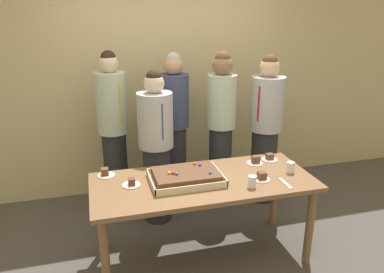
{
  "coord_description": "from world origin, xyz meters",
  "views": [
    {
      "loc": [
        -0.86,
        -2.76,
        2.16
      ],
      "look_at": [
        -0.06,
        0.15,
        1.12
      ],
      "focal_mm": 34.94,
      "sensor_mm": 36.0,
      "label": 1
    }
  ],
  "objects_px": {
    "plated_slice_near_right": "(270,158)",
    "plated_slice_near_left": "(131,183)",
    "cake_server_utensil": "(285,183)",
    "person_left_edge_reaching": "(156,147)",
    "party_table": "(203,190)",
    "plated_slice_center_front": "(262,177)",
    "person_green_shirt_behind": "(221,127)",
    "person_serving_front": "(113,130)",
    "drink_cup_middle": "(252,182)",
    "person_striped_tie_right": "(265,129)",
    "person_far_right_suit": "(174,126)",
    "plated_slice_far_left": "(106,173)",
    "drink_cup_nearest": "(290,167)",
    "sheet_cake": "(186,177)",
    "plated_slice_far_right": "(255,161)"
  },
  "relations": [
    {
      "from": "plated_slice_near_right",
      "to": "plated_slice_near_left",
      "type": "bearing_deg",
      "value": -171.77
    },
    {
      "from": "cake_server_utensil",
      "to": "person_left_edge_reaching",
      "type": "bearing_deg",
      "value": 132.19
    },
    {
      "from": "plated_slice_near_right",
      "to": "person_left_edge_reaching",
      "type": "relative_size",
      "value": 0.09
    },
    {
      "from": "party_table",
      "to": "plated_slice_near_right",
      "type": "bearing_deg",
      "value": 18.8
    },
    {
      "from": "plated_slice_center_front",
      "to": "person_green_shirt_behind",
      "type": "relative_size",
      "value": 0.09
    },
    {
      "from": "plated_slice_near_left",
      "to": "person_serving_front",
      "type": "bearing_deg",
      "value": 93.16
    },
    {
      "from": "drink_cup_middle",
      "to": "person_striped_tie_right",
      "type": "distance_m",
      "value": 1.27
    },
    {
      "from": "person_far_right_suit",
      "to": "person_left_edge_reaching",
      "type": "distance_m",
      "value": 0.48
    },
    {
      "from": "plated_slice_far_left",
      "to": "person_serving_front",
      "type": "relative_size",
      "value": 0.09
    },
    {
      "from": "person_striped_tie_right",
      "to": "plated_slice_near_left",
      "type": "bearing_deg",
      "value": -9.67
    },
    {
      "from": "plated_slice_near_left",
      "to": "plated_slice_far_left",
      "type": "relative_size",
      "value": 1.0
    },
    {
      "from": "plated_slice_center_front",
      "to": "drink_cup_nearest",
      "type": "height_order",
      "value": "drink_cup_nearest"
    },
    {
      "from": "drink_cup_nearest",
      "to": "drink_cup_middle",
      "type": "xyz_separation_m",
      "value": [
        -0.45,
        -0.17,
        0.0
      ]
    },
    {
      "from": "party_table",
      "to": "cake_server_utensil",
      "type": "relative_size",
      "value": 9.48
    },
    {
      "from": "plated_slice_far_left",
      "to": "person_green_shirt_behind",
      "type": "distance_m",
      "value": 1.43
    },
    {
      "from": "plated_slice_center_front",
      "to": "cake_server_utensil",
      "type": "xyz_separation_m",
      "value": [
        0.16,
        -0.12,
        -0.02
      ]
    },
    {
      "from": "person_green_shirt_behind",
      "to": "cake_server_utensil",
      "type": "bearing_deg",
      "value": 42.55
    },
    {
      "from": "person_far_right_suit",
      "to": "drink_cup_nearest",
      "type": "bearing_deg",
      "value": 41.34
    },
    {
      "from": "person_serving_front",
      "to": "person_green_shirt_behind",
      "type": "xyz_separation_m",
      "value": [
        1.15,
        -0.21,
        0.0
      ]
    },
    {
      "from": "drink_cup_middle",
      "to": "plated_slice_far_left",
      "type": "bearing_deg",
      "value": 154.71
    },
    {
      "from": "plated_slice_far_left",
      "to": "plated_slice_center_front",
      "type": "xyz_separation_m",
      "value": [
        1.28,
        -0.44,
        0.0
      ]
    },
    {
      "from": "party_table",
      "to": "plated_slice_near_right",
      "type": "height_order",
      "value": "plated_slice_near_right"
    },
    {
      "from": "drink_cup_middle",
      "to": "person_green_shirt_behind",
      "type": "xyz_separation_m",
      "value": [
        0.14,
        1.16,
        0.1
      ]
    },
    {
      "from": "party_table",
      "to": "person_serving_front",
      "type": "bearing_deg",
      "value": 120.28
    },
    {
      "from": "plated_slice_near_right",
      "to": "plated_slice_far_left",
      "type": "height_order",
      "value": "plated_slice_far_left"
    },
    {
      "from": "sheet_cake",
      "to": "person_left_edge_reaching",
      "type": "xyz_separation_m",
      "value": [
        -0.12,
        0.73,
        0.02
      ]
    },
    {
      "from": "person_far_right_suit",
      "to": "plated_slice_center_front",
      "type": "bearing_deg",
      "value": 28.51
    },
    {
      "from": "cake_server_utensil",
      "to": "person_green_shirt_behind",
      "type": "height_order",
      "value": "person_green_shirt_behind"
    },
    {
      "from": "plated_slice_far_left",
      "to": "person_serving_front",
      "type": "bearing_deg",
      "value": 80.66
    },
    {
      "from": "party_table",
      "to": "person_left_edge_reaching",
      "type": "bearing_deg",
      "value": 109.82
    },
    {
      "from": "plated_slice_near_left",
      "to": "cake_server_utensil",
      "type": "xyz_separation_m",
      "value": [
        1.24,
        -0.31,
        -0.02
      ]
    },
    {
      "from": "plated_slice_far_right",
      "to": "person_left_edge_reaching",
      "type": "distance_m",
      "value": 1.01
    },
    {
      "from": "person_striped_tie_right",
      "to": "party_table",
      "type": "bearing_deg",
      "value": 4.6
    },
    {
      "from": "plated_slice_near_right",
      "to": "drink_cup_nearest",
      "type": "distance_m",
      "value": 0.31
    },
    {
      "from": "party_table",
      "to": "person_left_edge_reaching",
      "type": "relative_size",
      "value": 1.18
    },
    {
      "from": "drink_cup_nearest",
      "to": "person_green_shirt_behind",
      "type": "distance_m",
      "value": 1.03
    },
    {
      "from": "plated_slice_near_left",
      "to": "person_left_edge_reaching",
      "type": "relative_size",
      "value": 0.09
    },
    {
      "from": "drink_cup_nearest",
      "to": "party_table",
      "type": "bearing_deg",
      "value": 175.93
    },
    {
      "from": "plated_slice_center_front",
      "to": "person_striped_tie_right",
      "type": "height_order",
      "value": "person_striped_tie_right"
    },
    {
      "from": "plated_slice_near_left",
      "to": "plated_slice_center_front",
      "type": "xyz_separation_m",
      "value": [
        1.08,
        -0.19,
        0.0
      ]
    },
    {
      "from": "person_serving_front",
      "to": "person_striped_tie_right",
      "type": "distance_m",
      "value": 1.68
    },
    {
      "from": "sheet_cake",
      "to": "plated_slice_center_front",
      "type": "height_order",
      "value": "sheet_cake"
    },
    {
      "from": "person_green_shirt_behind",
      "to": "person_serving_front",
      "type": "bearing_deg",
      "value": -65.44
    },
    {
      "from": "party_table",
      "to": "person_serving_front",
      "type": "xyz_separation_m",
      "value": [
        -0.66,
        1.14,
        0.25
      ]
    },
    {
      "from": "plated_slice_near_left",
      "to": "drink_cup_nearest",
      "type": "relative_size",
      "value": 1.5
    },
    {
      "from": "plated_slice_center_front",
      "to": "drink_cup_middle",
      "type": "height_order",
      "value": "drink_cup_middle"
    },
    {
      "from": "party_table",
      "to": "plated_slice_near_left",
      "type": "distance_m",
      "value": 0.62
    },
    {
      "from": "party_table",
      "to": "sheet_cake",
      "type": "height_order",
      "value": "sheet_cake"
    },
    {
      "from": "person_striped_tie_right",
      "to": "sheet_cake",
      "type": "bearing_deg",
      "value": 0.0
    },
    {
      "from": "cake_server_utensil",
      "to": "sheet_cake",
      "type": "bearing_deg",
      "value": 161.0
    }
  ]
}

